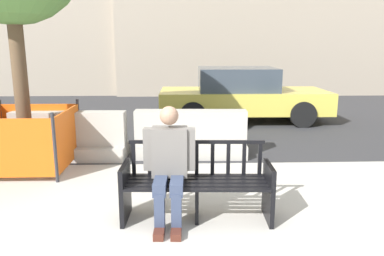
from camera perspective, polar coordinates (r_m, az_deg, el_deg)
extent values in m
plane|color=#B7B2A8|center=(3.92, -1.48, -17.67)|extent=(200.00, 200.00, 0.00)
cube|color=#333335|center=(12.25, -1.94, 3.22)|extent=(120.00, 12.00, 0.01)
cube|color=black|center=(4.41, -10.14, -9.57)|extent=(0.07, 0.51, 0.66)
cube|color=black|center=(4.42, 11.58, -9.56)|extent=(0.07, 0.51, 0.66)
cube|color=black|center=(4.38, 0.73, -11.02)|extent=(0.05, 0.33, 0.45)
cube|color=black|center=(4.08, 0.76, -9.42)|extent=(1.60, 0.14, 0.02)
cube|color=black|center=(4.19, 0.75, -8.83)|extent=(1.60, 0.14, 0.02)
cube|color=black|center=(4.29, 0.74, -8.28)|extent=(1.60, 0.14, 0.02)
cube|color=black|center=(4.40, 0.73, -7.75)|extent=(1.60, 0.14, 0.02)
cube|color=black|center=(4.51, 0.72, -7.24)|extent=(1.60, 0.14, 0.02)
cube|color=black|center=(4.40, 0.73, -2.14)|extent=(1.60, 0.10, 0.04)
cube|color=black|center=(4.51, -8.88, -4.68)|extent=(0.05, 0.03, 0.38)
cube|color=black|center=(4.49, -6.51, -4.71)|extent=(0.05, 0.03, 0.38)
cube|color=black|center=(4.47, -4.11, -4.73)|extent=(0.05, 0.03, 0.38)
cube|color=black|center=(4.46, -1.70, -4.75)|extent=(0.05, 0.03, 0.38)
cube|color=black|center=(4.46, 0.72, -4.75)|extent=(0.05, 0.03, 0.38)
cube|color=black|center=(4.46, 3.14, -4.75)|extent=(0.05, 0.03, 0.38)
cube|color=black|center=(4.47, 5.55, -4.74)|extent=(0.05, 0.03, 0.38)
cube|color=black|center=(4.49, 7.93, -4.72)|extent=(0.05, 0.03, 0.38)
cube|color=black|center=(4.52, 10.30, -4.69)|extent=(0.05, 0.03, 0.38)
cube|color=black|center=(4.28, -10.35, -5.75)|extent=(0.07, 0.46, 0.03)
cube|color=black|center=(4.29, 11.81, -5.76)|extent=(0.07, 0.46, 0.03)
cube|color=#66605B|center=(4.26, -3.42, -3.62)|extent=(0.41, 0.26, 0.56)
sphere|color=#9E755B|center=(4.14, -3.51, 1.90)|extent=(0.21, 0.21, 0.21)
cube|color=#333D56|center=(4.16, -4.81, -8.56)|extent=(0.16, 0.45, 0.14)
cube|color=#333D56|center=(4.15, -2.30, -8.59)|extent=(0.16, 0.45, 0.14)
cube|color=#333D56|center=(4.10, -4.96, -12.74)|extent=(0.11, 0.11, 0.45)
cube|color=#333D56|center=(4.09, -2.38, -12.78)|extent=(0.11, 0.11, 0.45)
cube|color=#4C2319|center=(4.11, -5.01, -15.54)|extent=(0.12, 0.26, 0.08)
cube|color=#4C2319|center=(4.10, -2.41, -15.59)|extent=(0.12, 0.26, 0.08)
cube|color=#66605B|center=(4.24, -6.76, -3.19)|extent=(0.09, 0.12, 0.48)
cube|color=#66605B|center=(4.21, -0.12, -3.22)|extent=(0.09, 0.12, 0.48)
cube|color=#ADA89E|center=(6.83, -0.20, -3.25)|extent=(2.03, 0.76, 0.24)
cube|color=#ADA89E|center=(6.73, -0.21, 0.20)|extent=(2.01, 0.39, 0.60)
cube|color=#ADA89E|center=(7.04, -18.03, -3.40)|extent=(2.03, 0.76, 0.24)
cube|color=#ADA89E|center=(6.94, -18.26, -0.06)|extent=(2.01, 0.38, 0.60)
cylinder|color=brown|center=(6.48, -24.62, 5.88)|extent=(0.22, 0.22, 2.70)
cylinder|color=#2D2D33|center=(5.76, -20.17, -2.88)|extent=(0.05, 0.05, 1.04)
cylinder|color=#2D2D33|center=(7.48, -26.90, -0.06)|extent=(0.05, 0.05, 1.04)
cylinder|color=#2D2D33|center=(7.02, -16.84, 0.02)|extent=(0.05, 0.05, 1.04)
cube|color=#E05B14|center=(6.01, -26.32, -2.81)|extent=(1.35, 0.03, 0.87)
cube|color=#E05B14|center=(7.22, -22.03, -0.02)|extent=(1.35, 0.03, 0.87)
cube|color=#E05B14|center=(6.39, -18.34, -1.29)|extent=(0.03, 1.35, 0.87)
cube|color=#DBC64C|center=(10.04, 7.77, 4.16)|extent=(4.38, 1.89, 0.56)
cube|color=#38424C|center=(9.95, 6.87, 7.44)|extent=(2.02, 1.63, 0.59)
cylinder|color=black|center=(11.17, 13.93, 3.60)|extent=(0.64, 0.23, 0.64)
cylinder|color=black|center=(9.55, 16.51, 2.00)|extent=(0.64, 0.23, 0.64)
cylinder|color=black|center=(10.80, -0.04, 3.68)|extent=(0.64, 0.23, 0.64)
cylinder|color=black|center=(9.11, 0.14, 2.04)|extent=(0.64, 0.23, 0.64)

